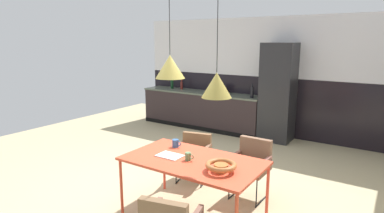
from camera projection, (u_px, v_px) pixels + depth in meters
ground_plane at (163, 187)px, 4.75m from camera, size 9.36×9.36×0.00m
back_wall_splashback_dark at (257, 104)px, 7.51m from camera, size 6.08×0.12×1.33m
back_wall_panel_upper at (259, 47)px, 7.25m from camera, size 6.08×0.12×1.33m
kitchen_counter at (201, 109)px, 7.97m from camera, size 3.18×0.63×0.90m
refrigerator_column at (278, 93)px, 6.81m from camera, size 0.66×0.60×2.10m
dining_table at (193, 163)px, 3.78m from camera, size 1.64×0.93×0.76m
armchair_by_stool at (194, 150)px, 4.94m from camera, size 0.57×0.56×0.71m
armchair_near_window at (252, 160)px, 4.38m from camera, size 0.50×0.48×0.81m
fruit_bowl at (221, 166)px, 3.42m from camera, size 0.34×0.34×0.10m
open_book at (170, 156)px, 3.88m from camera, size 0.31×0.22×0.02m
mug_dark_espresso at (176, 143)px, 4.21m from camera, size 0.13×0.09×0.10m
mug_short_terracotta at (188, 156)px, 3.74m from camera, size 0.12×0.07×0.09m
cooking_pot at (220, 90)px, 7.62m from camera, size 0.23×0.23×0.19m
bottle_wine_green at (182, 85)px, 8.28m from camera, size 0.07×0.07×0.26m
bottle_spice_small at (252, 92)px, 7.03m from camera, size 0.07×0.07×0.32m
bottle_oil_tall at (172, 83)px, 8.39m from camera, size 0.08×0.08×0.32m
pendant_lamp_over_table_near at (170, 67)px, 3.74m from camera, size 0.35×0.35×0.91m
pendant_lamp_over_table_far at (217, 85)px, 3.38m from camera, size 0.32×0.32×1.07m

